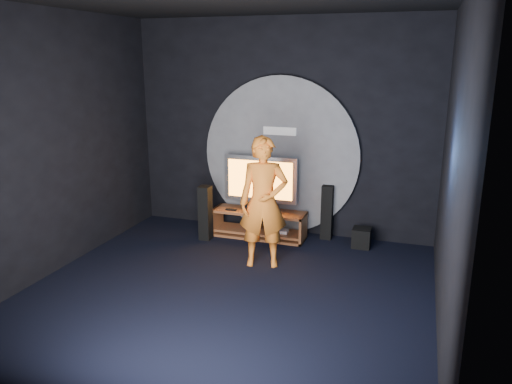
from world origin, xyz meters
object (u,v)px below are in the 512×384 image
subwoofer (361,238)px  player (264,202)px  tower_speaker_right (327,212)px  tower_speaker_left (205,213)px  media_console (259,226)px  tv (260,181)px

subwoofer → player: size_ratio=0.17×
player → tower_speaker_right: bearing=49.2°
tower_speaker_left → media_console: bearing=24.5°
media_console → subwoofer: media_console is taller
tower_speaker_left → subwoofer: size_ratio=2.90×
tv → subwoofer: (1.65, 0.01, -0.78)m
tv → tower_speaker_right: tv is taller
tower_speaker_right → media_console: bearing=-164.2°
tower_speaker_right → subwoofer: (0.59, -0.22, -0.29)m
tv → player: (0.41, -1.12, -0.01)m
media_console → tower_speaker_left: tower_speaker_left is taller
player → subwoofer: bearing=27.2°
tower_speaker_left → subwoofer: tower_speaker_left is taller
media_console → tower_speaker_right: bearing=15.8°
subwoofer → player: bearing=-138.0°
tower_speaker_right → player: bearing=-116.0°
media_console → subwoofer: size_ratio=4.97×
media_console → tv: tv is taller
tower_speaker_left → subwoofer: 2.50m
player → media_console: bearing=96.0°
tower_speaker_right → player: 1.57m
media_console → tower_speaker_right: tower_speaker_right is taller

